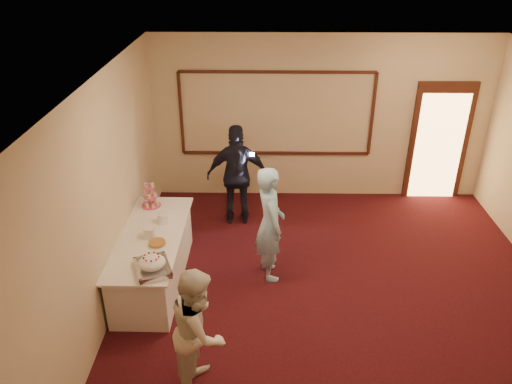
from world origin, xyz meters
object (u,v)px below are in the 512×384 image
cupcake_stand (150,197)px  guest (238,175)px  pavlova_tray (152,264)px  plate_stack_a (150,232)px  buffet_table (154,258)px  woman (199,330)px  plate_stack_b (164,218)px  tart (157,243)px  man (270,224)px

cupcake_stand → guest: 1.54m
pavlova_tray → plate_stack_a: (-0.19, 0.75, -0.01)m
buffet_table → plate_stack_a: (0.00, -0.05, 0.46)m
pavlova_tray → woman: woman is taller
cupcake_stand → woman: bearing=-68.5°
pavlova_tray → plate_stack_b: pavlova_tray is taller
cupcake_stand → plate_stack_b: size_ratio=2.38×
pavlova_tray → woman: (0.69, -1.02, -0.10)m
plate_stack_a → tart: 0.24m
buffet_table → pavlova_tray: pavlova_tray is taller
tart → woman: (0.75, -1.58, -0.03)m
woman → guest: (0.24, 3.51, 0.12)m
tart → guest: bearing=63.1°
buffet_table → plate_stack_b: (0.12, 0.34, 0.46)m
plate_stack_b → tart: size_ratio=0.69×
woman → pavlova_tray: bearing=36.0°
cupcake_stand → guest: (1.28, 0.87, -0.05)m
pavlova_tray → tart: size_ratio=2.34×
cupcake_stand → man: man is taller
man → pavlova_tray: bearing=110.7°
guest → cupcake_stand: bearing=32.3°
pavlova_tray → plate_stack_b: bearing=93.2°
man → guest: size_ratio=0.98×
buffet_table → plate_stack_b: bearing=69.7°
cupcake_stand → woman: (1.04, -2.65, -0.16)m
plate_stack_b → buffet_table: bearing=-110.3°
plate_stack_a → woman: (0.88, -1.77, -0.09)m
plate_stack_a → guest: size_ratio=0.11×
pavlova_tray → buffet_table: bearing=103.2°
tart → woman: size_ratio=0.17×
pavlova_tray → man: (1.45, 0.98, 0.00)m
tart → pavlova_tray: bearing=-84.5°
buffet_table → woman: 2.05m
buffet_table → pavlova_tray: bearing=-76.8°
plate_stack_a → guest: (1.11, 1.74, 0.03)m
plate_stack_b → guest: guest is taller
plate_stack_b → man: bearing=-6.0°
tart → man: bearing=15.6°
plate_stack_a → man: man is taller
plate_stack_b → plate_stack_a: bearing=-107.7°
man → woman: 2.14m
buffet_table → pavlova_tray: (0.19, -0.80, 0.47)m
cupcake_stand → woman: 2.85m
plate_stack_b → man: size_ratio=0.10×
pavlova_tray → plate_stack_a: pavlova_tray is taller
plate_stack_a → man: 1.65m
buffet_table → guest: guest is taller
plate_stack_a → tart: size_ratio=0.71×
tart → buffet_table: bearing=119.2°
buffet_table → cupcake_stand: cupcake_stand is taller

